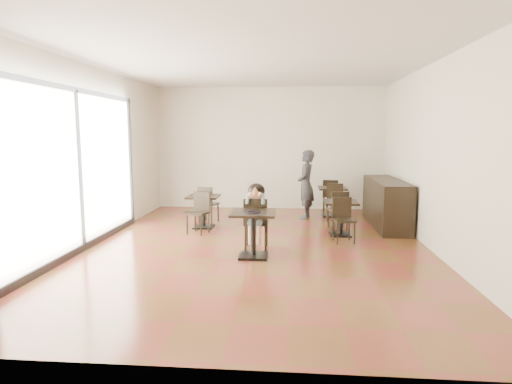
# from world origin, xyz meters

# --- Properties ---
(floor) EXTENTS (6.00, 8.00, 0.01)m
(floor) POSITION_xyz_m (0.00, 0.00, 0.00)
(floor) COLOR brown
(floor) RESTS_ON ground
(ceiling) EXTENTS (6.00, 8.00, 0.01)m
(ceiling) POSITION_xyz_m (0.00, 0.00, 3.20)
(ceiling) COLOR silver
(ceiling) RESTS_ON floor
(wall_back) EXTENTS (6.00, 0.01, 3.20)m
(wall_back) POSITION_xyz_m (0.00, 4.00, 1.60)
(wall_back) COLOR beige
(wall_back) RESTS_ON floor
(wall_front) EXTENTS (6.00, 0.01, 3.20)m
(wall_front) POSITION_xyz_m (0.00, -4.00, 1.60)
(wall_front) COLOR beige
(wall_front) RESTS_ON floor
(wall_left) EXTENTS (0.01, 8.00, 3.20)m
(wall_left) POSITION_xyz_m (-3.00, 0.00, 1.60)
(wall_left) COLOR beige
(wall_left) RESTS_ON floor
(wall_right) EXTENTS (0.01, 8.00, 3.20)m
(wall_right) POSITION_xyz_m (3.00, 0.00, 1.60)
(wall_right) COLOR beige
(wall_right) RESTS_ON floor
(storefront_window) EXTENTS (0.04, 4.50, 2.60)m
(storefront_window) POSITION_xyz_m (-2.97, -0.50, 1.40)
(storefront_window) COLOR white
(storefront_window) RESTS_ON floor
(child_table) EXTENTS (0.71, 0.71, 0.75)m
(child_table) POSITION_xyz_m (-0.00, -0.65, 0.37)
(child_table) COLOR black
(child_table) RESTS_ON floor
(child_chair) EXTENTS (0.40, 0.40, 0.90)m
(child_chair) POSITION_xyz_m (-0.00, -0.10, 0.45)
(child_chair) COLOR black
(child_chair) RESTS_ON floor
(child) EXTENTS (0.40, 0.57, 1.13)m
(child) POSITION_xyz_m (-0.00, -0.10, 0.57)
(child) COLOR slate
(child) RESTS_ON child_chair
(plate) EXTENTS (0.25, 0.25, 0.02)m
(plate) POSITION_xyz_m (-0.00, -0.75, 0.76)
(plate) COLOR black
(plate) RESTS_ON child_table
(pizza_slice) EXTENTS (0.26, 0.20, 0.06)m
(pizza_slice) POSITION_xyz_m (-0.00, -0.29, 0.98)
(pizza_slice) COLOR tan
(pizza_slice) RESTS_ON child
(adult_patron) EXTENTS (0.45, 0.63, 1.61)m
(adult_patron) POSITION_xyz_m (0.94, 2.68, 0.80)
(adult_patron) COLOR #343439
(adult_patron) RESTS_ON floor
(cafe_table_mid) EXTENTS (0.74, 0.74, 0.68)m
(cafe_table_mid) POSITION_xyz_m (1.57, 1.00, 0.34)
(cafe_table_mid) COLOR black
(cafe_table_mid) RESTS_ON floor
(cafe_table_left) EXTENTS (0.81, 0.81, 0.69)m
(cafe_table_left) POSITION_xyz_m (-1.26, 1.46, 0.34)
(cafe_table_left) COLOR black
(cafe_table_left) RESTS_ON floor
(cafe_table_back) EXTENTS (0.73, 0.73, 0.70)m
(cafe_table_back) POSITION_xyz_m (1.59, 2.98, 0.35)
(cafe_table_back) COLOR black
(cafe_table_back) RESTS_ON floor
(chair_mid_a) EXTENTS (0.42, 0.42, 0.82)m
(chair_mid_a) POSITION_xyz_m (1.57, 1.55, 0.41)
(chair_mid_a) COLOR black
(chair_mid_a) RESTS_ON floor
(chair_mid_b) EXTENTS (0.42, 0.42, 0.82)m
(chair_mid_b) POSITION_xyz_m (1.57, 0.45, 0.41)
(chair_mid_b) COLOR black
(chair_mid_b) RESTS_ON floor
(chair_left_a) EXTENTS (0.46, 0.46, 0.83)m
(chair_left_a) POSITION_xyz_m (-1.26, 2.01, 0.41)
(chair_left_a) COLOR black
(chair_left_a) RESTS_ON floor
(chair_left_b) EXTENTS (0.46, 0.46, 0.83)m
(chair_left_b) POSITION_xyz_m (-1.26, 0.91, 0.41)
(chair_left_b) COLOR black
(chair_left_b) RESTS_ON floor
(chair_back_a) EXTENTS (0.42, 0.42, 0.85)m
(chair_back_a) POSITION_xyz_m (1.59, 3.50, 0.42)
(chair_back_a) COLOR black
(chair_back_a) RESTS_ON floor
(chair_back_b) EXTENTS (0.42, 0.42, 0.85)m
(chair_back_b) POSITION_xyz_m (1.59, 2.43, 0.42)
(chair_back_b) COLOR black
(chair_back_b) RESTS_ON floor
(service_counter) EXTENTS (0.60, 2.40, 1.00)m
(service_counter) POSITION_xyz_m (2.65, 2.00, 0.50)
(service_counter) COLOR black
(service_counter) RESTS_ON floor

